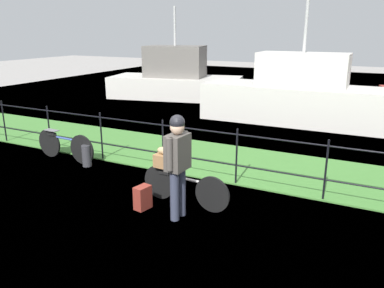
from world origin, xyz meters
The scene contains 13 objects.
ground_plane centered at (0.00, 0.00, 0.00)m, with size 60.00×60.00×0.00m, color #9E9993.
grass_strip centered at (0.00, 3.02, 0.01)m, with size 27.00×2.40×0.03m, color #478438.
harbor_water centered at (0.00, 9.95, 0.00)m, with size 30.00×30.00×0.00m, color #426684.
iron_fence centered at (0.00, 1.87, 0.64)m, with size 18.04×0.04×1.12m.
bicycle_main centered at (0.34, 0.63, 0.33)m, with size 1.67×0.19×0.62m.
wooden_crate centered at (-0.05, 0.65, 0.73)m, with size 0.32×0.25×0.23m, color olive.
terrier_dog centered at (-0.02, 0.65, 0.92)m, with size 0.32×0.16×0.18m.
cyclist_person centered at (0.48, 0.17, 1.00)m, with size 0.29×0.54×1.68m.
backpack_on_paving centered at (-0.20, 0.17, 0.20)m, with size 0.28×0.18×0.40m, color maroon.
mooring_bollard centered at (-2.48, 1.37, 0.24)m, with size 0.20×0.20×0.48m, color #38383D.
bicycle_parked centered at (-3.21, 1.47, 0.35)m, with size 1.71×0.18×0.67m.
moored_boat_near centered at (-5.08, 10.03, 0.80)m, with size 5.98×3.35×3.84m.
moored_boat_far centered at (0.80, 7.68, 0.83)m, with size 6.24×1.86×3.81m.
Camera 1 is at (3.20, -4.71, 2.90)m, focal length 35.89 mm.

